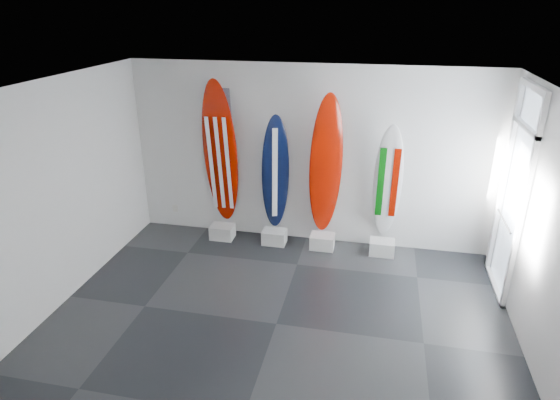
% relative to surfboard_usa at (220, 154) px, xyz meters
% --- Properties ---
extents(floor, '(6.00, 6.00, 0.00)m').
position_rel_surfboard_usa_xyz_m(floor, '(1.45, -2.28, -1.51)').
color(floor, black).
rests_on(floor, ground).
extents(ceiling, '(6.00, 6.00, 0.00)m').
position_rel_surfboard_usa_xyz_m(ceiling, '(1.45, -2.28, 1.49)').
color(ceiling, white).
rests_on(ceiling, wall_back).
extents(wall_back, '(6.00, 0.00, 6.00)m').
position_rel_surfboard_usa_xyz_m(wall_back, '(1.45, 0.22, -0.01)').
color(wall_back, silver).
rests_on(wall_back, ground).
extents(wall_front, '(6.00, 0.00, 6.00)m').
position_rel_surfboard_usa_xyz_m(wall_front, '(1.45, -4.78, -0.01)').
color(wall_front, silver).
rests_on(wall_front, ground).
extents(wall_left, '(0.00, 5.00, 5.00)m').
position_rel_surfboard_usa_xyz_m(wall_left, '(-1.55, -2.28, -0.01)').
color(wall_left, silver).
rests_on(wall_left, ground).
extents(wall_right, '(0.00, 5.00, 5.00)m').
position_rel_surfboard_usa_xyz_m(wall_right, '(4.45, -2.28, -0.01)').
color(wall_right, silver).
rests_on(wall_right, ground).
extents(display_block_usa, '(0.40, 0.30, 0.24)m').
position_rel_surfboard_usa_xyz_m(display_block_usa, '(0.00, -0.10, -1.39)').
color(display_block_usa, silver).
rests_on(display_block_usa, floor).
extents(surfboard_usa, '(0.59, 0.45, 2.55)m').
position_rel_surfboard_usa_xyz_m(surfboard_usa, '(0.00, 0.00, 0.00)').
color(surfboard_usa, '#8C0E01').
rests_on(surfboard_usa, display_block_usa).
extents(display_block_navy, '(0.40, 0.30, 0.24)m').
position_rel_surfboard_usa_xyz_m(display_block_navy, '(0.94, -0.10, -1.39)').
color(display_block_navy, silver).
rests_on(display_block_navy, floor).
extents(surfboard_navy, '(0.51, 0.38, 2.01)m').
position_rel_surfboard_usa_xyz_m(surfboard_navy, '(0.94, 0.00, -0.27)').
color(surfboard_navy, black).
rests_on(surfboard_navy, display_block_navy).
extents(display_block_swiss, '(0.40, 0.30, 0.24)m').
position_rel_surfboard_usa_xyz_m(display_block_swiss, '(1.77, -0.10, -1.39)').
color(display_block_swiss, silver).
rests_on(display_block_swiss, floor).
extents(surfboard_swiss, '(0.60, 0.45, 2.39)m').
position_rel_surfboard_usa_xyz_m(surfboard_swiss, '(1.77, 0.00, -0.08)').
color(surfboard_swiss, '#8C0E01').
rests_on(surfboard_swiss, display_block_swiss).
extents(display_block_italy, '(0.40, 0.30, 0.24)m').
position_rel_surfboard_usa_xyz_m(display_block_italy, '(2.76, -0.10, -1.39)').
color(display_block_italy, silver).
rests_on(display_block_italy, floor).
extents(surfboard_italy, '(0.46, 0.40, 1.97)m').
position_rel_surfboard_usa_xyz_m(surfboard_italy, '(2.76, 0.00, -0.29)').
color(surfboard_italy, white).
rests_on(surfboard_italy, display_block_italy).
extents(wall_outlet, '(0.09, 0.02, 0.13)m').
position_rel_surfboard_usa_xyz_m(wall_outlet, '(-1.00, 0.20, -1.16)').
color(wall_outlet, silver).
rests_on(wall_outlet, wall_back).
extents(glass_door, '(0.12, 1.16, 2.85)m').
position_rel_surfboard_usa_xyz_m(glass_door, '(4.42, -0.73, -0.09)').
color(glass_door, white).
rests_on(glass_door, floor).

